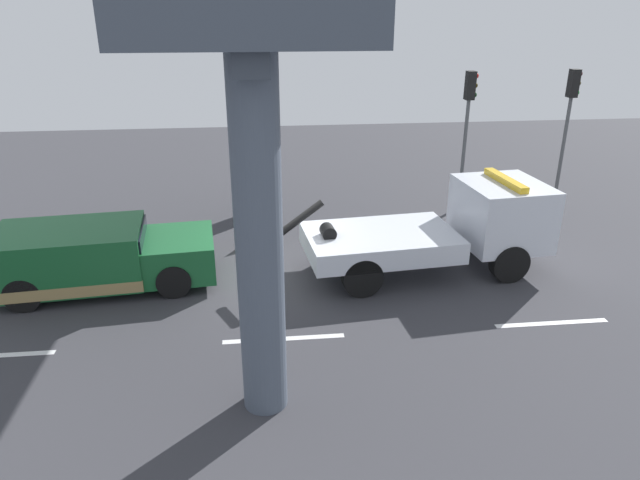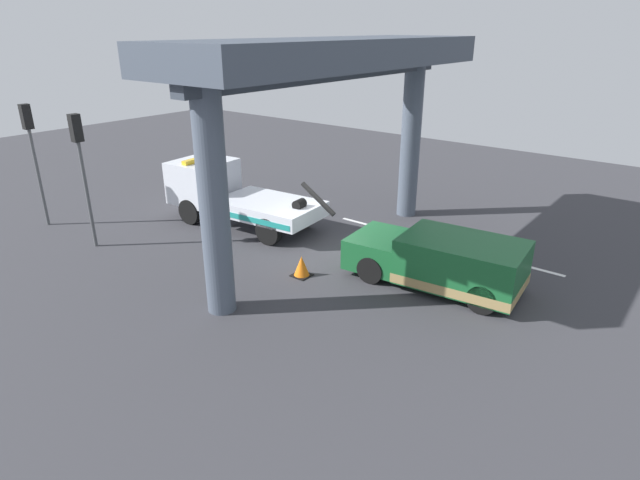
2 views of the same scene
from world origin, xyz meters
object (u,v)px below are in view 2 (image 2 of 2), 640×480
(traffic_light_far, at_px, (31,139))
(traffic_cone_orange, at_px, (302,266))
(towed_van_green, at_px, (442,262))
(tow_truck_white, at_px, (230,193))
(traffic_light_near, at_px, (80,153))

(traffic_light_far, bearing_deg, traffic_cone_orange, -165.89)
(towed_van_green, distance_m, traffic_light_far, 15.51)
(traffic_light_far, bearing_deg, towed_van_green, -161.61)
(tow_truck_white, distance_m, traffic_cone_orange, 5.81)
(towed_van_green, height_order, traffic_light_far, traffic_light_far)
(traffic_cone_orange, bearing_deg, tow_truck_white, -20.61)
(tow_truck_white, relative_size, traffic_light_far, 1.58)
(towed_van_green, xyz_separation_m, traffic_cone_orange, (3.69, 2.10, -0.46))
(traffic_cone_orange, bearing_deg, traffic_light_far, 14.11)
(tow_truck_white, bearing_deg, towed_van_green, -179.47)
(traffic_light_far, bearing_deg, tow_truck_white, -138.93)
(towed_van_green, distance_m, traffic_cone_orange, 4.28)
(tow_truck_white, distance_m, towed_van_green, 9.08)
(towed_van_green, height_order, traffic_light_near, traffic_light_near)
(towed_van_green, xyz_separation_m, traffic_light_near, (11.01, 4.82, 2.58))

